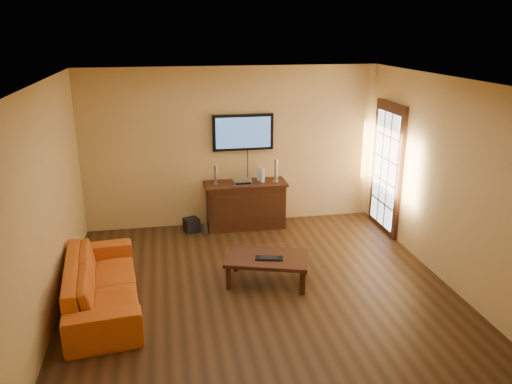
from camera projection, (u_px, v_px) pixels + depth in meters
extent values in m
plane|color=black|center=(261.00, 291.00, 6.55)|extent=(5.00, 5.00, 0.00)
plane|color=tan|center=(232.00, 147.00, 8.46)|extent=(5.00, 0.00, 5.00)
plane|color=tan|center=(46.00, 206.00, 5.68)|extent=(0.00, 5.00, 5.00)
plane|color=tan|center=(447.00, 182.00, 6.56)|extent=(0.00, 5.00, 5.00)
plane|color=white|center=(261.00, 81.00, 5.70)|extent=(5.00, 5.00, 0.00)
cube|color=black|center=(387.00, 170.00, 8.24)|extent=(0.06, 1.02, 2.22)
cube|color=white|center=(385.00, 170.00, 8.23)|extent=(0.01, 0.79, 1.89)
cube|color=black|center=(246.00, 206.00, 8.55)|extent=(1.30, 0.49, 0.75)
cube|color=black|center=(248.00, 209.00, 8.30)|extent=(1.20, 0.02, 0.45)
cube|color=black|center=(245.00, 184.00, 8.42)|extent=(1.38, 0.53, 0.04)
cube|color=black|center=(243.00, 132.00, 8.36)|extent=(1.03, 0.07, 0.61)
cube|color=#385C92|center=(243.00, 133.00, 8.33)|extent=(0.93, 0.01, 0.52)
cube|color=black|center=(267.00, 258.00, 6.67)|extent=(1.24, 0.96, 0.05)
cube|color=black|center=(228.00, 278.00, 6.53)|extent=(0.06, 0.06, 0.33)
cube|color=black|center=(302.00, 283.00, 6.41)|extent=(0.06, 0.06, 0.33)
cube|color=black|center=(235.00, 260.00, 7.04)|extent=(0.06, 0.06, 0.33)
cube|color=black|center=(304.00, 264.00, 6.91)|extent=(0.06, 0.06, 0.33)
imported|color=#C95916|center=(101.00, 276.00, 6.08)|extent=(0.83, 2.15, 0.82)
cylinder|color=silver|center=(216.00, 184.00, 8.34)|extent=(0.09, 0.09, 0.01)
cylinder|color=silver|center=(216.00, 174.00, 8.28)|extent=(0.05, 0.05, 0.31)
cylinder|color=silver|center=(276.00, 181.00, 8.48)|extent=(0.10, 0.10, 0.02)
cylinder|color=silver|center=(276.00, 170.00, 8.42)|extent=(0.06, 0.06, 0.36)
cube|color=silver|center=(242.00, 182.00, 8.34)|extent=(0.31, 0.23, 0.07)
cube|color=white|center=(261.00, 174.00, 8.45)|extent=(0.11, 0.18, 0.24)
cube|color=black|center=(192.00, 225.00, 8.41)|extent=(0.29, 0.29, 0.23)
cylinder|color=white|center=(205.00, 230.00, 8.26)|extent=(0.07, 0.07, 0.19)
sphere|color=white|center=(205.00, 224.00, 8.23)|extent=(0.04, 0.04, 0.04)
cube|color=black|center=(269.00, 258.00, 6.59)|extent=(0.39, 0.22, 0.02)
cube|color=black|center=(269.00, 258.00, 6.59)|extent=(0.25, 0.15, 0.01)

